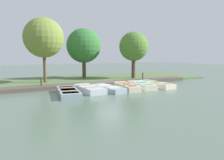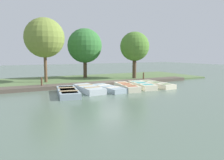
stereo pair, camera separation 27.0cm
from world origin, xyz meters
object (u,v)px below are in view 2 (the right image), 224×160
Objects in this scene: rowboat_0 at (68,92)px; park_tree_far_left at (44,38)px; park_tree_left at (85,46)px; rowboat_2 at (108,88)px; mooring_post_far at (143,77)px; park_tree_center at (135,47)px; mooring_post_near at (42,83)px; rowboat_4 at (142,85)px; rowboat_3 at (127,87)px; rowboat_5 at (156,84)px; rowboat_1 at (89,89)px.

park_tree_far_left is at bearing -167.51° from rowboat_0.
rowboat_2 is at bearing -7.48° from park_tree_left.
park_tree_center is (-2.21, 0.39, 2.92)m from mooring_post_far.
rowboat_2 is 5.06m from mooring_post_near.
park_tree_left is (-4.99, -4.01, 3.02)m from mooring_post_far.
park_tree_left reaches higher than mooring_post_far.
rowboat_2 is at bearing 105.49° from rowboat_0.
park_tree_far_left reaches higher than mooring_post_near.
rowboat_4 is (0.05, 2.92, 0.04)m from rowboat_2.
mooring_post_far is at bearing 70.34° from park_tree_far_left.
rowboat_3 is at bearing 39.30° from park_tree_far_left.
rowboat_5 is at bearing -11.67° from park_tree_center.
rowboat_4 is at bearing -37.04° from mooring_post_far.
rowboat_4 reaches higher than rowboat_5.
rowboat_2 is 8.01m from park_tree_center.
rowboat_4 is at bearing 82.12° from rowboat_2.
mooring_post_near is 9.26m from mooring_post_far.
park_tree_center is (-5.27, 8.50, 3.20)m from rowboat_0.
mooring_post_near is at bearing -134.20° from rowboat_1.
park_tree_center is (0.80, 8.81, -0.66)m from park_tree_far_left.
park_tree_far_left is 1.18× the size of park_tree_center.
rowboat_0 is at bearing 2.92° from park_tree_far_left.
park_tree_far_left is (-5.94, -4.86, 3.84)m from rowboat_3.
park_tree_left reaches higher than park_tree_center.
mooring_post_near is 0.16× the size of park_tree_far_left.
rowboat_2 is 0.71× the size of park_tree_center.
mooring_post_near reaches higher than rowboat_5.
park_tree_far_left is (-6.07, -0.31, 3.85)m from rowboat_0.
rowboat_2 is 5.73m from mooring_post_far.
park_tree_left is (-7.73, 1.01, 3.32)m from rowboat_2.
rowboat_1 is at bearing 19.37° from park_tree_far_left.
mooring_post_far is at bearing 166.63° from rowboat_5.
mooring_post_near and mooring_post_far have the same top height.
rowboat_4 reaches higher than rowboat_1.
mooring_post_near reaches higher than rowboat_1.
rowboat_2 is at bearing -47.54° from park_tree_center.
rowboat_1 is 1.46m from rowboat_2.
rowboat_3 is 3.54× the size of mooring_post_far.
rowboat_5 is at bearing 72.41° from mooring_post_near.
rowboat_1 is 5.84m from rowboat_5.
rowboat_1 is 0.63× the size of park_tree_left.
rowboat_4 is 3.54× the size of mooring_post_far.
rowboat_0 reaches higher than rowboat_2.
rowboat_3 reaches higher than rowboat_1.
mooring_post_near is (-3.06, -1.15, 0.28)m from rowboat_0.
rowboat_4 is 8.65m from park_tree_left.
rowboat_3 is at bearing 62.81° from mooring_post_near.
rowboat_0 is 1.14× the size of rowboat_4.
mooring_post_near is 1.00× the size of mooring_post_far.
rowboat_1 is 3.60× the size of mooring_post_near.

